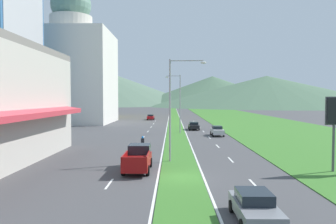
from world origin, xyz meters
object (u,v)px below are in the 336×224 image
Objects in this scene: street_lamp_near at (174,103)px; car_0 at (217,131)px; pickup_truck_0 at (138,158)px; street_lamp_mid at (179,100)px; car_3 at (151,117)px; car_1 at (194,126)px; motorcycle_rider at (143,146)px; car_4 at (255,206)px.

car_0 is at bearing 71.79° from street_lamp_near.
pickup_truck_0 reaches higher than car_0.
street_lamp_mid reaches higher than car_3.
street_lamp_mid reaches higher than car_1.
street_lamp_near is at bearing -147.44° from motorcycle_rider.
pickup_truck_0 is at bearing -148.59° from car_4.
car_0 is 0.97× the size of car_3.
car_4 is (-0.17, -46.85, -0.01)m from car_1.
car_3 is 64.67m from pickup_truck_0.
street_lamp_near reaches higher than car_3.
pickup_truck_0 is (3.24, -64.59, 0.19)m from car_3.
street_lamp_mid is at bearing 87.87° from street_lamp_near.
pickup_truck_0 reaches higher than car_3.
motorcycle_rider is at bearing -33.32° from car_0.
car_3 is at bearing -172.39° from car_4.
car_3 is (-6.29, 60.95, -4.85)m from street_lamp_near.
car_4 is 2.15× the size of motorcycle_rider.
car_4 is at bearing -172.39° from car_3.
car_0 reaches higher than car_1.
pickup_truck_0 is (-3.99, -28.87, -4.74)m from street_lamp_mid.
car_3 is at bearing 2.88° from motorcycle_rider.
motorcycle_rider is at bearing -177.12° from car_3.
car_3 is 2.24× the size of motorcycle_rider.
street_lamp_mid is (0.94, 25.24, 0.09)m from street_lamp_near.
motorcycle_rider reaches higher than car_4.
car_3 is at bearing 101.44° from street_lamp_mid.
street_lamp_near is at bearing -165.55° from car_4.
motorcycle_rider is at bearing -102.66° from street_lamp_mid.
street_lamp_mid reaches higher than car_0.
car_4 is at bearing -0.21° from car_1.
car_1 is 46.85m from car_4.
car_0 is at bearing -33.32° from motorcycle_rider.
pickup_truck_0 is at bearing -177.17° from motorcycle_rider.
car_4 is 13.23m from pickup_truck_0.
pickup_truck_0 reaches higher than motorcycle_rider.
street_lamp_mid is 2.21× the size of car_1.
pickup_truck_0 is at bearing -177.13° from car_3.
motorcycle_rider reaches higher than car_1.
car_4 is at bearing -85.86° from street_lamp_mid.
car_3 is at bearing -161.18° from car_0.
street_lamp_mid reaches higher than car_4.
street_lamp_mid is 2.26× the size of car_3.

